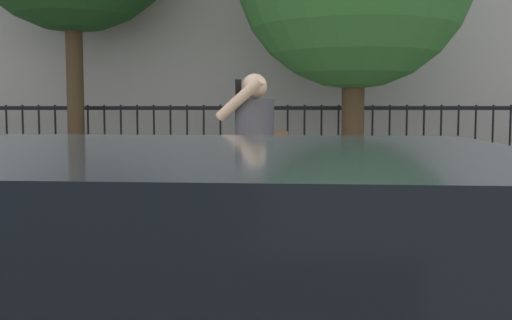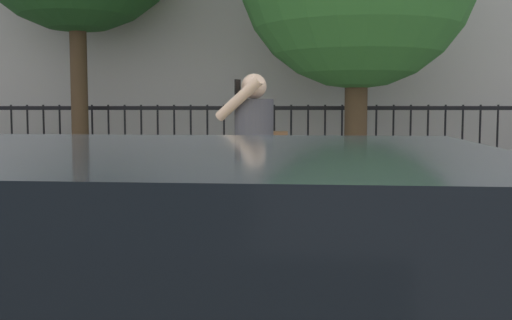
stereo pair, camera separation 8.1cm
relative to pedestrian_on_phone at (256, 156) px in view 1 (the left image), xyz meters
name	(u,v)px [view 1 (the left image)]	position (x,y,z in m)	size (l,w,h in m)	color
sidewalk	(222,265)	(-0.34, 0.34, -1.07)	(28.00, 4.40, 0.15)	gray
iron_fence	(246,143)	(-0.34, 4.04, -0.12)	(12.03, 0.04, 1.60)	black
pedestrian_on_phone	(256,156)	(0.00, 0.00, 0.00)	(0.63, 0.72, 1.70)	beige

